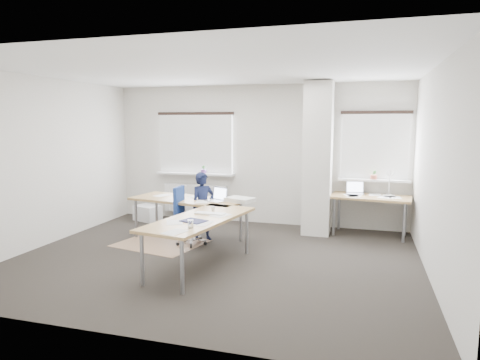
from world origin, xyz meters
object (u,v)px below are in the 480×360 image
(task_chair, at_px, (189,228))
(person, at_px, (203,207))
(desk_main, at_px, (196,209))
(desk_side, at_px, (370,198))

(task_chair, xyz_separation_m, person, (0.13, 0.31, 0.33))
(task_chair, bearing_deg, desk_main, -55.10)
(task_chair, distance_m, person, 0.47)
(desk_main, xyz_separation_m, person, (-0.15, 0.69, -0.09))
(desk_main, bearing_deg, desk_side, 44.93)
(desk_main, bearing_deg, person, 112.42)
(desk_side, bearing_deg, desk_main, -137.85)
(desk_main, distance_m, person, 0.71)
(task_chair, bearing_deg, desk_side, 24.71)
(person, bearing_deg, desk_main, -126.60)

